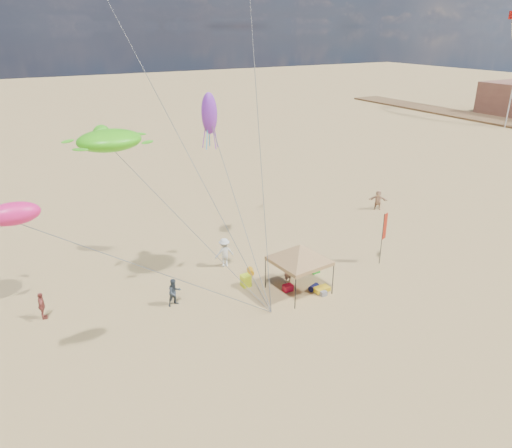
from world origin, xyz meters
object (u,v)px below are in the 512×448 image
object	(u,v)px
beach_cart	(322,289)
person_near_a	(288,271)
feather_flag	(384,230)
lamp_north	(512,89)
person_far_c	(378,200)
canopy_tent	(300,246)
chair_green	(315,267)
chair_yellow	(246,281)
cooler_red	(288,288)
cooler_blue	(312,258)
person_far_a	(42,306)
person_near_b	(174,292)
person_near_c	(224,253)

from	to	relation	value
beach_cart	person_near_a	distance (m)	2.24
feather_flag	lamp_north	world-z (taller)	lamp_north
person_near_a	person_far_c	size ratio (longest dim) A/B	0.95
canopy_tent	chair_green	size ratio (longest dim) A/B	7.65
chair_yellow	person_near_a	world-z (taller)	person_near_a
cooler_red	canopy_tent	bearing A→B (deg)	-27.57
cooler_blue	person_near_a	xyz separation A→B (m)	(-2.87, -1.57, 0.57)
person_near_a	person_far_c	bearing A→B (deg)	-167.67
person_far_c	person_near_a	bearing A→B (deg)	-114.37
person_near_a	person_far_c	xyz separation A→B (m)	(12.90, 6.55, 0.04)
person_near_a	person_far_a	distance (m)	13.18
feather_flag	beach_cart	bearing A→B (deg)	-168.15
person_near_a	person_far_a	bearing A→B (deg)	-27.45
chair_yellow	person_far_c	distance (m)	16.28
cooler_red	person_near_b	world-z (taller)	person_near_b
beach_cart	person_far_a	xyz separation A→B (m)	(-13.90, 4.83, 0.54)
beach_cart	lamp_north	world-z (taller)	lamp_north
feather_flag	person_near_b	xyz separation A→B (m)	(-13.05, 1.61, -1.45)
cooler_blue	chair_green	xyz separation A→B (m)	(-0.77, -1.34, 0.16)
beach_cart	lamp_north	size ratio (longest dim) A/B	0.11
chair_green	person_near_b	size ratio (longest dim) A/B	0.45
cooler_blue	cooler_red	bearing A→B (deg)	-144.42
chair_green	canopy_tent	bearing A→B (deg)	-147.17
feather_flag	cooler_red	world-z (taller)	feather_flag
beach_cart	person_near_b	distance (m)	8.12
person_far_c	person_far_a	bearing A→B (deg)	-133.29
person_near_b	lamp_north	size ratio (longest dim) A/B	0.19
canopy_tent	chair_green	xyz separation A→B (m)	(2.08, 1.34, -2.41)
cooler_blue	chair_yellow	size ratio (longest dim) A/B	0.77
beach_cart	lamp_north	distance (m)	57.94
person_near_c	person_far_a	distance (m)	10.58
person_far_a	lamp_north	xyz separation A→B (m)	(65.86, 20.26, 4.78)
chair_green	chair_yellow	bearing A→B (deg)	172.76
beach_cart	person_far_c	distance (m)	14.56
canopy_tent	cooler_blue	size ratio (longest dim) A/B	9.92
person_near_a	cooler_red	bearing A→B (deg)	44.17
chair_green	person_far_c	xyz separation A→B (m)	(10.81, 6.32, 0.45)
person_far_c	lamp_north	size ratio (longest dim) A/B	0.20
feather_flag	person_far_c	size ratio (longest dim) A/B	2.09
person_near_a	person_near_c	xyz separation A→B (m)	(-2.30, 3.62, 0.17)
beach_cart	person_near_b	world-z (taller)	person_near_b
canopy_tent	lamp_north	xyz separation A→B (m)	(53.00, 24.30, 2.76)
person_far_c	person_near_c	bearing A→B (deg)	-130.36
cooler_blue	person_far_c	world-z (taller)	person_far_c
chair_green	person_far_a	world-z (taller)	person_far_a
chair_green	person_near_b	world-z (taller)	person_near_b
canopy_tent	cooler_blue	xyz separation A→B (m)	(2.85, 2.69, -2.57)
cooler_blue	person_far_c	distance (m)	11.22
chair_green	person_near_c	xyz separation A→B (m)	(-4.39, 3.38, 0.58)
chair_green	lamp_north	world-z (taller)	lamp_north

